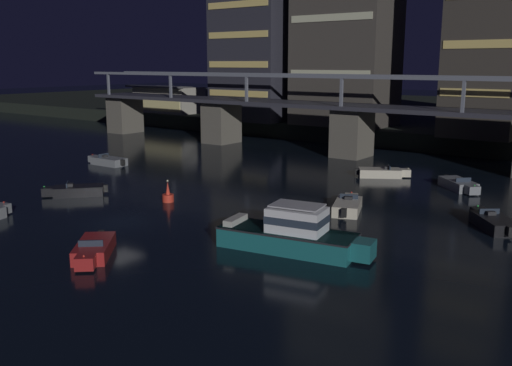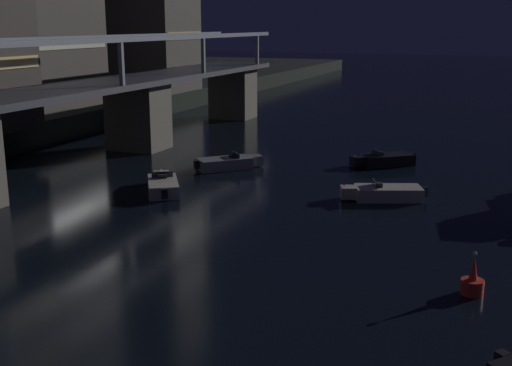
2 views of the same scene
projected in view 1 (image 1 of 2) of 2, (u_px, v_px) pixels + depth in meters
ground_plane at (120, 222)px, 38.30m from camera, size 400.00×400.00×0.00m
far_riverbank at (472, 116)px, 102.63m from camera, size 240.00×80.00×2.20m
river_bridge at (352, 122)px, 64.33m from camera, size 84.79×6.40×9.38m
tower_west_low at (262, 49)px, 84.90m from camera, size 11.65×12.22×21.33m
tower_central at (495, 21)px, 65.13m from camera, size 8.16×12.75×26.82m
waterfront_pavilion at (168, 99)px, 97.94m from camera, size 12.40×7.40×4.70m
cabin_cruiser_near_left at (292, 233)px, 32.31m from camera, size 9.36×4.08×2.79m
speedboat_near_center at (108, 161)px, 59.85m from camera, size 5.21×1.91×1.16m
speedboat_near_right at (493, 222)px, 36.89m from camera, size 4.09×4.63×1.16m
speedboat_mid_left at (76, 191)px, 45.95m from camera, size 4.20×4.55×1.16m
speedboat_mid_center at (459, 185)px, 48.19m from camera, size 4.38×4.39×1.16m
speedboat_far_left at (382, 173)px, 53.46m from camera, size 4.82×3.73×1.16m
speedboat_far_center at (348, 206)px, 41.07m from camera, size 3.09×5.08×1.16m
speedboat_far_right at (94, 249)px, 31.46m from camera, size 4.23×4.53×1.16m
channel_buoy at (168, 196)px, 43.88m from camera, size 0.90×0.90×1.76m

